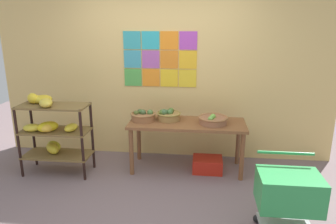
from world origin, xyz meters
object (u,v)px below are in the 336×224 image
at_px(fruit_basket_centre, 213,120).
at_px(fruit_basket_back_left, 143,116).
at_px(fruit_basket_left, 168,115).
at_px(produce_crate_under_table, 207,165).
at_px(display_table, 187,128).
at_px(banana_shelf_unit, 51,126).
at_px(shopping_cart, 288,193).

xyz_separation_m(fruit_basket_centre, fruit_basket_back_left, (-0.96, 0.05, 0.01)).
distance_m(fruit_basket_left, produce_crate_under_table, 0.88).
relative_size(display_table, fruit_basket_centre, 3.99).
bearing_deg(banana_shelf_unit, fruit_basket_centre, 7.05).
relative_size(banana_shelf_unit, fruit_basket_centre, 2.77).
xyz_separation_m(banana_shelf_unit, shopping_cart, (2.85, -1.03, -0.23)).
bearing_deg(produce_crate_under_table, fruit_basket_centre, 8.62).
xyz_separation_m(banana_shelf_unit, display_table, (1.82, 0.30, -0.06)).
bearing_deg(fruit_basket_left, display_table, -15.05).
relative_size(banana_shelf_unit, fruit_basket_left, 3.30).
distance_m(banana_shelf_unit, shopping_cart, 3.04).
bearing_deg(banana_shelf_unit, produce_crate_under_table, 7.01).
xyz_separation_m(fruit_basket_back_left, produce_crate_under_table, (0.91, -0.06, -0.67)).
relative_size(fruit_basket_left, fruit_basket_back_left, 0.96).
bearing_deg(fruit_basket_back_left, display_table, -1.81).
bearing_deg(fruit_basket_left, banana_shelf_unit, -166.56).
bearing_deg(banana_shelf_unit, shopping_cart, -19.76).
bearing_deg(fruit_basket_left, shopping_cart, -46.98).
relative_size(display_table, fruit_basket_back_left, 4.54).
bearing_deg(fruit_basket_centre, display_table, 174.74).
relative_size(display_table, fruit_basket_left, 4.74).
bearing_deg(fruit_basket_back_left, produce_crate_under_table, -3.72).
bearing_deg(fruit_basket_centre, fruit_basket_back_left, 176.94).
distance_m(banana_shelf_unit, fruit_basket_left, 1.60).
relative_size(fruit_basket_left, produce_crate_under_table, 0.82).
distance_m(display_table, shopping_cart, 1.69).
relative_size(banana_shelf_unit, shopping_cart, 1.43).
xyz_separation_m(fruit_basket_left, fruit_basket_centre, (0.61, -0.10, -0.01)).
bearing_deg(banana_shelf_unit, display_table, 9.36).
distance_m(fruit_basket_back_left, produce_crate_under_table, 1.13).
xyz_separation_m(fruit_basket_back_left, shopping_cart, (1.65, -1.34, -0.32)).
height_order(fruit_basket_centre, produce_crate_under_table, fruit_basket_centre).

